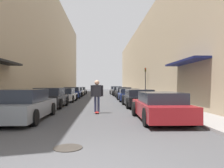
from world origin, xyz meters
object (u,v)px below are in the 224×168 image
Objects in this scene: parked_car_left_5 at (80,91)px; parked_car_right_0 at (160,107)px; traffic_light at (145,79)px; parked_car_left_0 at (24,105)px; parked_car_left_2 at (64,95)px; manhole_cover at (68,148)px; parked_car_right_2 at (129,95)px; parked_car_left_1 at (50,98)px; parked_car_right_5 at (116,90)px; parked_car_right_1 at (138,98)px; parked_car_right_4 at (119,91)px; skateboarder at (97,93)px; parked_car_right_3 at (123,93)px; parked_car_left_4 at (77,92)px; parked_car_left_3 at (72,93)px.

parked_car_right_0 is at bearing -77.57° from parked_car_left_5.
parked_car_left_0 is at bearing -119.01° from traffic_light.
parked_car_left_2 is (-0.08, 10.80, -0.04)m from parked_car_left_0.
traffic_light is (5.89, 19.54, 2.22)m from manhole_cover.
parked_car_left_2 reaches higher than parked_car_right_2.
parked_car_left_1 is 10.15m from manhole_cover.
parked_car_right_5 is at bearing 84.01° from manhole_cover.
parked_car_right_1 is (6.14, -21.26, 0.00)m from parked_car_left_5.
skateboarder reaches higher than parked_car_right_4.
parked_car_left_5 is 1.10× the size of parked_car_right_3.
parked_car_left_4 is 5.69m from parked_car_left_5.
parked_car_right_3 is (0.14, 16.53, 0.01)m from parked_car_right_0.
parked_car_right_2 is (6.14, -15.76, -0.02)m from parked_car_left_5.
parked_car_left_4 is at bearing 99.59° from skateboarder.
parked_car_left_2 is at bearing -90.50° from parked_car_left_3.
parked_car_left_1 is 17.24m from parked_car_right_4.
parked_car_right_3 reaches higher than parked_car_right_2.
parked_car_right_1 is 1.05× the size of parked_car_right_2.
parked_car_right_1 is 9.99m from traffic_light.
parked_car_left_2 is 0.92× the size of parked_car_right_0.
parked_car_right_4 is 26.14m from manhole_cover.
parked_car_left_3 reaches higher than parked_car_left_4.
parked_car_right_1 reaches higher than parked_car_right_0.
parked_car_left_2 is at bearing -176.51° from parked_car_right_2.
parked_car_left_1 is 0.94× the size of parked_car_right_2.
parked_car_left_2 is at bearing -152.57° from traffic_light.
parked_car_right_2 is 16.00m from parked_car_right_5.
parked_car_right_5 is (-0.01, 27.55, 0.05)m from parked_car_right_0.
parked_car_left_0 is at bearing -118.20° from parked_car_right_2.
skateboarder reaches higher than parked_car_right_0.
parked_car_left_5 is at bearing 97.55° from skateboarder.
skateboarder reaches higher than parked_car_left_4.
parked_car_right_5 is (-0.14, 15.99, 0.07)m from parked_car_right_2.
parked_car_left_5 is 22.13m from parked_car_right_1.
skateboarder is at bearing -69.63° from parked_car_left_2.
parked_car_left_0 reaches higher than parked_car_left_2.
skateboarder reaches higher than parked_car_left_2.
parked_car_left_4 is 0.95× the size of parked_car_right_2.
traffic_light reaches higher than parked_car_left_4.
parked_car_right_4 reaches higher than manhole_cover.
parked_car_right_3 is 11.03m from parked_car_right_5.
parked_car_left_2 is 12.36m from parked_car_right_4.
parked_car_left_0 is 1.09× the size of parked_car_right_2.
parked_car_right_4 is at bearing 3.30° from parked_car_left_4.
parked_car_left_4 is at bearing 111.34° from parked_car_right_1.
parked_car_right_2 is 2.43× the size of skateboarder.
parked_car_left_1 is 10.79m from parked_car_left_3.
parked_car_right_0 is at bearing -90.62° from parked_car_right_2.
skateboarder is (-2.87, -8.98, 0.53)m from parked_car_right_2.
parked_car_left_5 is 1.02× the size of parked_car_right_2.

